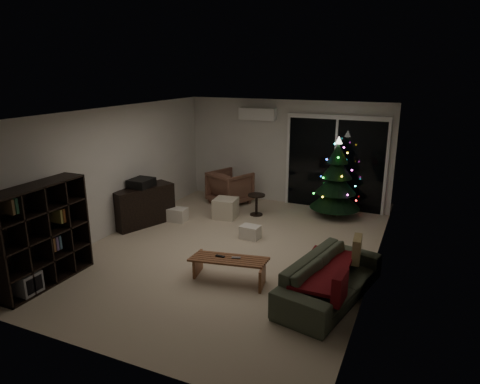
# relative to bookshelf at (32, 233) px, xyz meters

# --- Properties ---
(room) EXTENTS (6.50, 7.51, 2.60)m
(room) POSITION_rel_bookshelf_xyz_m (2.71, 3.71, 0.23)
(room) COLOR beige
(room) RESTS_ON ground
(bookshelf) EXTENTS (0.99, 1.60, 1.57)m
(bookshelf) POSITION_rel_bookshelf_xyz_m (0.00, 0.00, 0.00)
(bookshelf) COLOR black
(bookshelf) RESTS_ON floor
(media_cabinet) EXTENTS (0.93, 1.40, 0.82)m
(media_cabinet) POSITION_rel_bookshelf_xyz_m (0.00, 2.75, -0.37)
(media_cabinet) COLOR black
(media_cabinet) RESTS_ON floor
(stereo) EXTENTS (0.42, 0.49, 0.18)m
(stereo) POSITION_rel_bookshelf_xyz_m (0.00, 2.75, 0.12)
(stereo) COLOR black
(stereo) RESTS_ON media_cabinet
(armchair) EXTENTS (1.14, 1.15, 0.81)m
(armchair) POSITION_rel_bookshelf_xyz_m (1.06, 4.83, -0.38)
(armchair) COLOR brown
(armchair) RESTS_ON floor
(ottoman) EXTENTS (0.54, 0.54, 0.44)m
(ottoman) POSITION_rel_bookshelf_xyz_m (1.41, 3.84, -0.57)
(ottoman) COLOR beige
(ottoman) RESTS_ON floor
(cardboard_box_a) EXTENTS (0.42, 0.34, 0.29)m
(cardboard_box_a) POSITION_rel_bookshelf_xyz_m (0.55, 3.21, -0.64)
(cardboard_box_a) COLOR white
(cardboard_box_a) RESTS_ON floor
(cardboard_box_b) EXTENTS (0.38, 0.30, 0.26)m
(cardboard_box_b) POSITION_rel_bookshelf_xyz_m (2.39, 2.93, -0.66)
(cardboard_box_b) COLOR white
(cardboard_box_b) RESTS_ON floor
(side_table) EXTENTS (0.50, 0.50, 0.48)m
(side_table) POSITION_rel_bookshelf_xyz_m (1.98, 4.27, -0.54)
(side_table) COLOR black
(side_table) RESTS_ON floor
(floor_lamp) EXTENTS (0.27, 0.27, 1.71)m
(floor_lamp) POSITION_rel_bookshelf_xyz_m (1.31, 5.58, 0.07)
(floor_lamp) COLOR black
(floor_lamp) RESTS_ON floor
(sofa) EXTENTS (1.22, 2.18, 0.60)m
(sofa) POSITION_rel_bookshelf_xyz_m (4.30, 1.32, -0.48)
(sofa) COLOR #343B2E
(sofa) RESTS_ON floor
(sofa_throw) EXTENTS (0.64, 1.48, 0.05)m
(sofa_throw) POSITION_rel_bookshelf_xyz_m (4.20, 1.32, -0.35)
(sofa_throw) COLOR maroon
(sofa_throw) RESTS_ON sofa
(cushion_a) EXTENTS (0.15, 0.40, 0.40)m
(cushion_a) POSITION_rel_bookshelf_xyz_m (4.55, 1.97, -0.24)
(cushion_a) COLOR tan
(cushion_a) RESTS_ON sofa
(cushion_b) EXTENTS (0.15, 0.40, 0.40)m
(cushion_b) POSITION_rel_bookshelf_xyz_m (4.55, 0.67, -0.24)
(cushion_b) COLOR maroon
(cushion_b) RESTS_ON sofa
(coffee_table) EXTENTS (1.23, 0.62, 0.37)m
(coffee_table) POSITION_rel_bookshelf_xyz_m (2.74, 1.21, -0.60)
(coffee_table) COLOR brown
(coffee_table) RESTS_ON floor
(remote_a) EXTENTS (0.15, 0.04, 0.02)m
(remote_a) POSITION_rel_bookshelf_xyz_m (2.59, 1.21, -0.40)
(remote_a) COLOR black
(remote_a) RESTS_ON coffee_table
(remote_b) EXTENTS (0.14, 0.08, 0.02)m
(remote_b) POSITION_rel_bookshelf_xyz_m (2.84, 1.26, -0.40)
(remote_b) COLOR slate
(remote_b) RESTS_ON coffee_table
(christmas_tree) EXTENTS (1.35, 1.35, 1.80)m
(christmas_tree) POSITION_rel_bookshelf_xyz_m (3.60, 4.92, 0.11)
(christmas_tree) COLOR black
(christmas_tree) RESTS_ON floor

